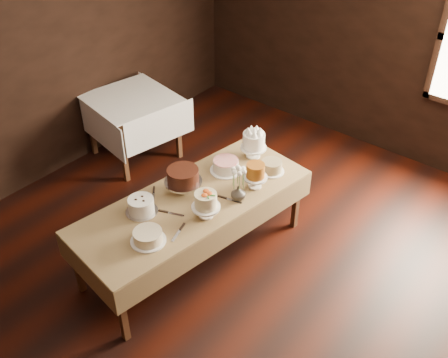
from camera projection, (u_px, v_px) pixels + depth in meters
floor at (211, 268)px, 4.98m from camera, size 5.00×6.00×0.01m
wall_back at (378, 37)px, 6.01m from camera, size 5.00×0.02×2.80m
wall_left at (28, 63)px, 5.42m from camera, size 0.02×6.00×2.80m
display_table at (193, 204)px, 4.73m from camera, size 1.20×2.37×0.70m
side_table at (132, 105)px, 6.14m from camera, size 1.10×1.10×0.80m
cake_meringue at (254, 146)px, 5.19m from camera, size 0.27×0.27×0.28m
cake_speckled at (272, 167)px, 5.02m from camera, size 0.28×0.28×0.12m
cake_lattice at (226, 166)px, 5.03m from camera, size 0.33×0.33×0.12m
cake_caramel at (255, 177)px, 4.79m from camera, size 0.23×0.23×0.26m
cake_chocolate at (183, 181)px, 4.74m from camera, size 0.35×0.35×0.25m
cake_flowers at (206, 206)px, 4.45m from camera, size 0.25×0.25×0.26m
cake_swirl at (141, 206)px, 4.52m from camera, size 0.31×0.31×0.15m
cake_cream at (148, 237)px, 4.24m from camera, size 0.30×0.30×0.10m
cake_server_a at (176, 214)px, 4.53m from camera, size 0.23×0.11×0.01m
cake_server_b at (176, 236)px, 4.31m from camera, size 0.10×0.24×0.01m
cake_server_d at (234, 201)px, 4.68m from camera, size 0.24×0.08×0.01m
cake_server_e at (153, 198)px, 4.72m from camera, size 0.18×0.19×0.01m
flower_vase at (238, 193)px, 4.67m from camera, size 0.19×0.19×0.14m
flower_bouquet at (239, 176)px, 4.55m from camera, size 0.14×0.14×0.20m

